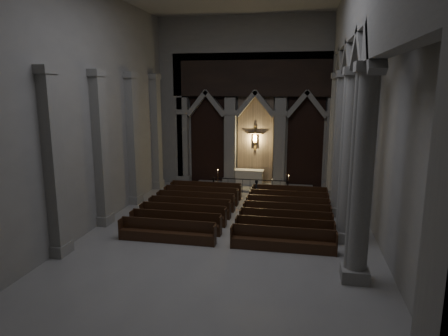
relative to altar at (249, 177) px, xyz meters
name	(u,v)px	position (x,y,z in m)	size (l,w,h in m)	color
room	(224,76)	(0.33, -11.17, 6.91)	(24.00, 24.10, 12.00)	gray
sanctuary_wall	(256,95)	(0.33, 0.37, 5.93)	(14.00, 0.77, 12.00)	gray
right_arcade	(355,71)	(5.83, -9.84, 7.14)	(1.00, 24.00, 12.00)	gray
left_pilasters	(119,146)	(-6.42, -7.67, 3.22)	(0.60, 13.00, 8.03)	gray
sanctuary_step	(253,187)	(0.33, -0.57, -0.61)	(8.50, 2.60, 0.15)	gray
altar	(249,177)	(0.00, 0.00, 0.00)	(2.12, 0.85, 1.07)	beige
altar_rail	(250,184)	(0.33, -2.03, -0.01)	(5.20, 0.09, 1.02)	black
candle_stand_left	(218,185)	(-1.99, -1.69, -0.28)	(0.26, 0.26, 1.52)	#925D2D
candle_stand_right	(288,188)	(2.89, -1.44, -0.35)	(0.21, 0.21, 1.26)	#925D2D
pews	(237,213)	(0.33, -7.55, -0.35)	(10.08, 8.20, 1.04)	black
worshipper	(257,190)	(0.94, -3.50, -0.03)	(0.48, 0.31, 1.31)	black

